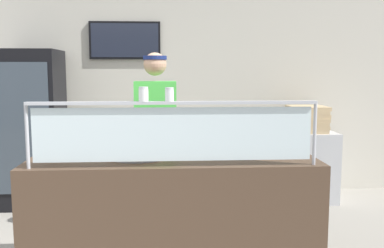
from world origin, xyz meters
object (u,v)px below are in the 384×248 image
Objects in this scene: pizza_tray at (137,155)px; pizza_box_stack at (307,119)px; parmesan_shaker at (144,95)px; pizza_server at (141,153)px; pepper_flake_shaker at (169,95)px; worker_figure at (156,135)px; drink_fridge at (32,128)px.

pizza_box_stack is at bearing 44.64° from pizza_tray.
pizza_server is at bearing 97.58° from parmesan_shaker.
pepper_flake_shaker reaches higher than pizza_server.
worker_figure is (0.10, 0.77, 0.02)m from pizza_server.
drink_fridge is (-1.35, 1.95, -0.05)m from pizza_tray.
worker_figure is at bearing 95.64° from pizza_server.
pizza_tray is at bearing -99.70° from worker_figure.
pepper_flake_shaker is 2.84m from drink_fridge.
drink_fridge is at bearing 179.24° from pizza_box_stack.
pizza_server is 3.01× the size of pepper_flake_shaker.
pizza_server is at bearing -134.66° from pizza_box_stack.
drink_fridge is at bearing 124.70° from pizza_tray.
pepper_flake_shaker reaches higher than pizza_tray.
pizza_tray is 0.25× the size of worker_figure.
pepper_flake_shaker is (0.17, 0.00, -0.00)m from parmesan_shaker.
drink_fridge is at bearing 138.09° from pizza_server.
pepper_flake_shaker is at bearing -42.61° from pizza_server.
pizza_box_stack is (1.91, 1.93, 0.02)m from pizza_server.
parmesan_shaker is 0.21× the size of pizza_box_stack.
parmesan_shaker is (0.04, -0.31, 0.45)m from pizza_server.
drink_fridge is at bearing 121.87° from parmesan_shaker.
worker_figure reaches higher than pizza_server.
pepper_flake_shaker is at bearing -84.11° from worker_figure.
pizza_tray is 4.68× the size of pepper_flake_shaker.
worker_figure is at bearing 80.30° from pizza_tray.
pepper_flake_shaker is 0.20× the size of pizza_box_stack.
drink_fridge is (-1.48, 1.20, -0.09)m from worker_figure.
pizza_server is 0.55m from parmesan_shaker.
pizza_server is 2.86× the size of parmesan_shaker.
pizza_tray is at bearing 101.65° from parmesan_shaker.
pepper_flake_shaker is (0.21, -0.31, 0.45)m from pizza_server.
drink_fridge is at bearing 124.87° from pepper_flake_shaker.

